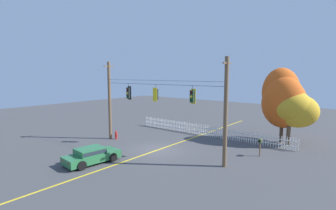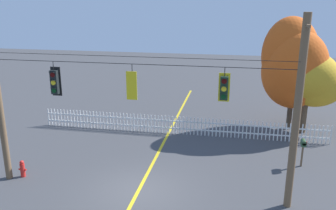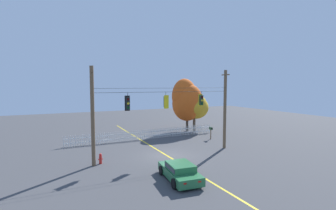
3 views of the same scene
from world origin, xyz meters
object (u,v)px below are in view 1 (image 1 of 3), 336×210
autumn_maple_near_fence (283,99)px  traffic_signal_westbound_side (192,96)px  traffic_signal_northbound_secondary (156,94)px  fire_hydrant (116,135)px  autumn_maple_mid (293,108)px  traffic_signal_eastbound_side (129,93)px  parked_car (91,155)px  roadside_mailbox (260,142)px

autumn_maple_near_fence → traffic_signal_westbound_side: bearing=-112.5°
traffic_signal_northbound_secondary → fire_hydrant: bearing=177.3°
autumn_maple_mid → fire_hydrant: size_ratio=6.14×
traffic_signal_northbound_secondary → autumn_maple_mid: size_ratio=0.28×
autumn_maple_mid → traffic_signal_eastbound_side: bearing=-142.5°
traffic_signal_northbound_secondary → autumn_maple_near_fence: size_ratio=0.20×
parked_car → roadside_mailbox: 12.97m
autumn_maple_near_fence → autumn_maple_mid: bearing=-14.7°
parked_car → traffic_signal_eastbound_side: bearing=108.9°
autumn_maple_mid → parked_car: 17.97m
traffic_signal_westbound_side → autumn_maple_mid: bearing=61.6°
autumn_maple_near_fence → fire_hydrant: bearing=-145.0°
traffic_signal_eastbound_side → autumn_maple_near_fence: bearing=40.9°
parked_car → roadside_mailbox: bearing=45.8°
traffic_signal_northbound_secondary → parked_car: 7.00m
traffic_signal_westbound_side → roadside_mailbox: (3.88, 3.87, -3.65)m
traffic_signal_eastbound_side → autumn_maple_mid: size_ratio=0.29×
traffic_signal_northbound_secondary → parked_car: bearing=-105.6°
traffic_signal_northbound_secondary → fire_hydrant: traffic_signal_northbound_secondary is taller
traffic_signal_northbound_secondary → traffic_signal_westbound_side: same height
fire_hydrant → traffic_signal_northbound_secondary: bearing=-2.7°
traffic_signal_eastbound_side → traffic_signal_northbound_secondary: (3.38, -0.02, 0.03)m
traffic_signal_eastbound_side → traffic_signal_northbound_secondary: 3.38m
traffic_signal_westbound_side → autumn_maple_mid: size_ratio=0.27×
autumn_maple_mid → roadside_mailbox: autumn_maple_mid is taller
traffic_signal_westbound_side → parked_car: (-5.15, -5.43, -4.21)m
autumn_maple_near_fence → autumn_maple_mid: size_ratio=1.39×
fire_hydrant → parked_car: bearing=-54.4°
autumn_maple_near_fence → roadside_mailbox: size_ratio=4.99×
fire_hydrant → roadside_mailbox: bearing=15.5°
traffic_signal_northbound_secondary → traffic_signal_westbound_side: bearing=0.3°
traffic_signal_northbound_secondary → autumn_maple_mid: 12.66m
traffic_signal_eastbound_side → parked_car: size_ratio=0.36×
traffic_signal_eastbound_side → autumn_maple_mid: traffic_signal_eastbound_side is taller
traffic_signal_northbound_secondary → roadside_mailbox: size_ratio=1.01×
traffic_signal_northbound_secondary → traffic_signal_westbound_side: (3.63, 0.02, 0.04)m
traffic_signal_eastbound_side → traffic_signal_northbound_secondary: size_ratio=1.05×
autumn_maple_mid → roadside_mailbox: size_ratio=3.58×
autumn_maple_near_fence → roadside_mailbox: 6.32m
traffic_signal_westbound_side → traffic_signal_eastbound_side: bearing=180.0°
autumn_maple_near_fence → fire_hydrant: size_ratio=8.55×
autumn_maple_near_fence → roadside_mailbox: bearing=-90.2°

